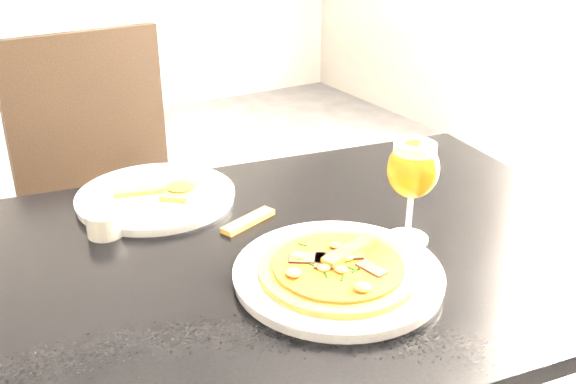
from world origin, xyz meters
TOP-DOWN VIEW (x-y plane):
  - dining_table at (0.31, -0.20)m, footprint 1.31×0.98m
  - chair_far at (0.22, 0.57)m, footprint 0.48×0.48m
  - plate_main at (0.33, -0.32)m, footprint 0.38×0.38m
  - pizza at (0.32, -0.33)m, footprint 0.25×0.25m
  - plate_second at (0.18, 0.10)m, footprint 0.32×0.32m
  - crust_scraps at (0.21, 0.09)m, footprint 0.17×0.12m
  - loose_crust at (0.30, -0.08)m, footprint 0.12×0.06m
  - sauce_cup at (0.06, 0.01)m, footprint 0.06×0.06m
  - beer_glass at (0.51, -0.28)m, footprint 0.09×0.09m

SIDE VIEW (x-z plane):
  - chair_far at x=0.22m, z-range 0.05..1.03m
  - dining_table at x=0.31m, z-range 0.28..1.03m
  - loose_crust at x=0.30m, z-range 0.75..0.76m
  - plate_second at x=0.18m, z-range 0.75..0.77m
  - plate_main at x=0.33m, z-range 0.75..0.77m
  - crust_scraps at x=0.21m, z-range 0.77..0.78m
  - sauce_cup at x=0.06m, z-range 0.75..0.79m
  - pizza at x=0.32m, z-range 0.76..0.79m
  - beer_glass at x=0.51m, z-range 0.79..0.98m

